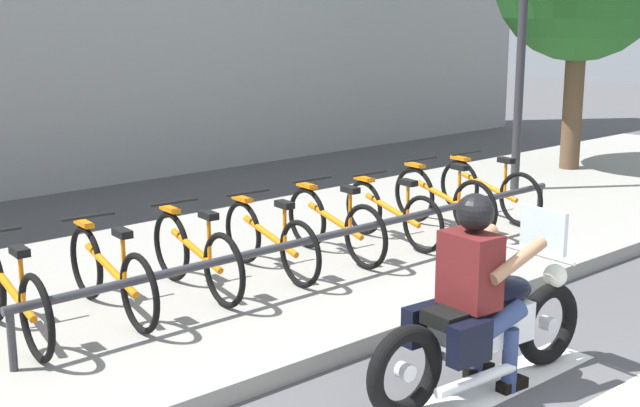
{
  "coord_description": "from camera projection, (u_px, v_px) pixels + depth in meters",
  "views": [
    {
      "loc": [
        -4.3,
        -1.94,
        2.68
      ],
      "look_at": [
        0.86,
        3.78,
        0.94
      ],
      "focal_mm": 49.59,
      "sensor_mm": 36.0,
      "label": 1
    }
  ],
  "objects": [
    {
      "name": "bicycle_2",
      "position": [
        196.0,
        255.0,
        7.83
      ],
      "size": [
        0.48,
        1.6,
        0.79
      ],
      "color": "black",
      "rests_on": "sidewalk"
    },
    {
      "name": "bicycle_6",
      "position": [
        443.0,
        200.0,
        10.03
      ],
      "size": [
        0.48,
        1.62,
        0.8
      ],
      "color": "black",
      "rests_on": "sidewalk"
    },
    {
      "name": "rider",
      "position": [
        478.0,
        279.0,
        6.09
      ],
      "size": [
        0.66,
        0.57,
        1.44
      ],
      "color": "#591919",
      "rests_on": "ground"
    },
    {
      "name": "bicycle_7",
      "position": [
        489.0,
        190.0,
        10.58
      ],
      "size": [
        0.48,
        1.62,
        0.77
      ],
      "color": "black",
      "rests_on": "sidewalk"
    },
    {
      "name": "sidewalk",
      "position": [
        178.0,
        289.0,
        8.27
      ],
      "size": [
        24.0,
        4.4,
        0.15
      ],
      "primitive_type": "cube",
      "color": "gray",
      "rests_on": "ground"
    },
    {
      "name": "crosswalk_stripe_4",
      "position": [
        459.0,
        402.0,
        6.09
      ],
      "size": [
        2.8,
        0.4,
        0.01
      ],
      "primitive_type": "cube",
      "color": "white",
      "rests_on": "ground"
    },
    {
      "name": "street_lamp",
      "position": [
        522.0,
        28.0,
        11.86
      ],
      "size": [
        0.28,
        0.28,
        3.85
      ],
      "color": "#2D2D33",
      "rests_on": "ground"
    },
    {
      "name": "bicycle_5",
      "position": [
        392.0,
        213.0,
        9.49
      ],
      "size": [
        0.48,
        1.56,
        0.74
      ],
      "color": "black",
      "rests_on": "sidewalk"
    },
    {
      "name": "bicycle_4",
      "position": [
        335.0,
        224.0,
        8.93
      ],
      "size": [
        0.48,
        1.61,
        0.78
      ],
      "color": "black",
      "rests_on": "sidewalk"
    },
    {
      "name": "bike_rack",
      "position": [
        342.0,
        235.0,
        8.24
      ],
      "size": [
        6.5,
        0.07,
        0.49
      ],
      "color": "#333338",
      "rests_on": "sidewalk"
    },
    {
      "name": "motorcycle",
      "position": [
        484.0,
        327.0,
        6.21
      ],
      "size": [
        2.1,
        0.68,
        1.23
      ],
      "color": "black",
      "rests_on": "ground"
    },
    {
      "name": "bicycle_0",
      "position": [
        12.0,
        295.0,
        6.73
      ],
      "size": [
        0.48,
        1.71,
        0.8
      ],
      "color": "black",
      "rests_on": "sidewalk"
    },
    {
      "name": "bicycle_1",
      "position": [
        111.0,
        274.0,
        7.28
      ],
      "size": [
        0.48,
        1.7,
        0.79
      ],
      "color": "black",
      "rests_on": "sidewalk"
    },
    {
      "name": "bicycle_3",
      "position": [
        270.0,
        240.0,
        8.38
      ],
      "size": [
        0.48,
        1.6,
        0.76
      ],
      "color": "black",
      "rests_on": "sidewalk"
    }
  ]
}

